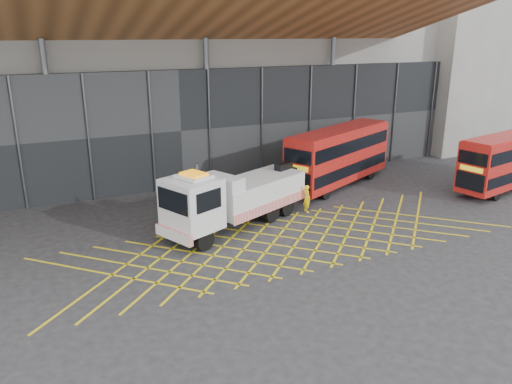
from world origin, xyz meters
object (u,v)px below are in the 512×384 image
worker (307,198)px  bus_second (510,159)px  bus_towed (339,154)px  recovery_truck (233,197)px

worker → bus_second: bearing=-92.5°
bus_towed → recovery_truck: bearing=178.5°
recovery_truck → worker: 5.06m
bus_towed → worker: size_ratio=5.95×
recovery_truck → worker: (4.95, 0.44, -0.91)m
bus_second → worker: bearing=161.5°
bus_towed → bus_second: 11.53m
recovery_truck → bus_second: 19.86m
recovery_truck → bus_towed: bearing=0.0°
recovery_truck → bus_towed: (9.71, 4.22, 0.51)m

